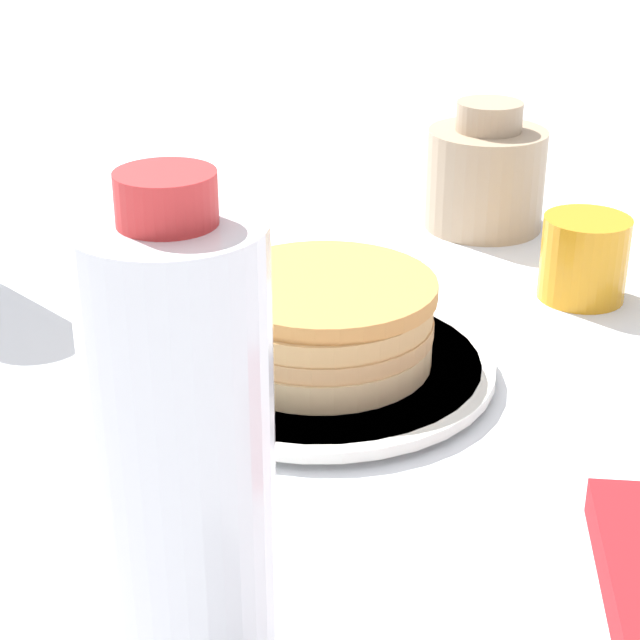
{
  "coord_description": "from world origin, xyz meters",
  "views": [
    {
      "loc": [
        0.08,
        0.58,
        0.32
      ],
      "look_at": [
        0.02,
        -0.02,
        0.04
      ],
      "focal_mm": 60.0,
      "sensor_mm": 36.0,
      "label": 1
    }
  ],
  "objects_px": {
    "pancake_stack": "(322,321)",
    "cream_jug": "(485,174)",
    "water_bottle_mid": "(184,474)",
    "juice_glass": "(584,258)",
    "plate": "(320,367)"
  },
  "relations": [
    {
      "from": "pancake_stack",
      "to": "juice_glass",
      "type": "height_order",
      "value": "pancake_stack"
    },
    {
      "from": "cream_jug",
      "to": "pancake_stack",
      "type": "bearing_deg",
      "value": 56.88
    },
    {
      "from": "pancake_stack",
      "to": "plate",
      "type": "bearing_deg",
      "value": 46.4
    },
    {
      "from": "plate",
      "to": "cream_jug",
      "type": "height_order",
      "value": "cream_jug"
    },
    {
      "from": "pancake_stack",
      "to": "cream_jug",
      "type": "height_order",
      "value": "cream_jug"
    },
    {
      "from": "pancake_stack",
      "to": "cream_jug",
      "type": "relative_size",
      "value": 1.32
    },
    {
      "from": "pancake_stack",
      "to": "water_bottle_mid",
      "type": "distance_m",
      "value": 0.29
    },
    {
      "from": "pancake_stack",
      "to": "water_bottle_mid",
      "type": "height_order",
      "value": "water_bottle_mid"
    },
    {
      "from": "plate",
      "to": "juice_glass",
      "type": "relative_size",
      "value": 3.48
    },
    {
      "from": "cream_jug",
      "to": "water_bottle_mid",
      "type": "xyz_separation_m",
      "value": [
        0.25,
        0.53,
        0.06
      ]
    },
    {
      "from": "juice_glass",
      "to": "cream_jug",
      "type": "height_order",
      "value": "cream_jug"
    },
    {
      "from": "plate",
      "to": "cream_jug",
      "type": "distance_m",
      "value": 0.32
    },
    {
      "from": "plate",
      "to": "pancake_stack",
      "type": "xyz_separation_m",
      "value": [
        -0.0,
        -0.0,
        0.03
      ]
    },
    {
      "from": "pancake_stack",
      "to": "cream_jug",
      "type": "distance_m",
      "value": 0.31
    },
    {
      "from": "water_bottle_mid",
      "to": "pancake_stack",
      "type": "bearing_deg",
      "value": -106.98
    }
  ]
}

